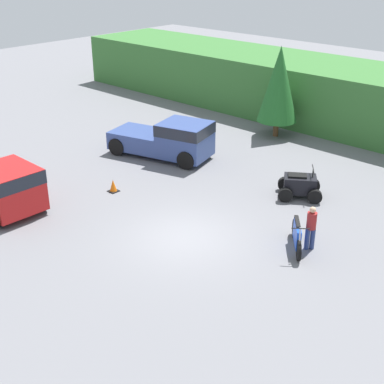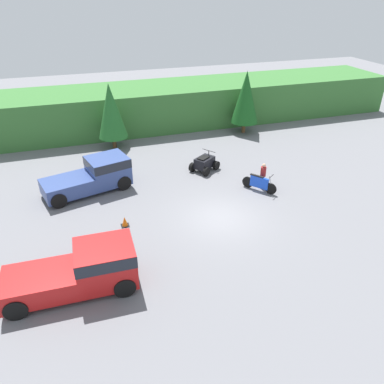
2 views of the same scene
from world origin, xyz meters
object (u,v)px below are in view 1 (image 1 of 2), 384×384
at_px(quad_atv, 300,186).
at_px(rider_person, 311,226).
at_px(traffic_cone, 113,186).
at_px(dirt_bike, 297,236).
at_px(pickup_truck_second, 170,138).

xyz_separation_m(quad_atv, rider_person, (2.57, -3.41, 0.38)).
distance_m(rider_person, traffic_cone, 8.89).
bearing_deg(quad_atv, traffic_cone, -176.06).
bearing_deg(dirt_bike, quad_atv, 172.92).
height_order(pickup_truck_second, dirt_bike, pickup_truck_second).
relative_size(pickup_truck_second, quad_atv, 2.45).
distance_m(pickup_truck_second, rider_person, 10.20).
bearing_deg(pickup_truck_second, dirt_bike, -33.71).
bearing_deg(pickup_truck_second, rider_person, -31.58).
height_order(rider_person, traffic_cone, rider_person).
distance_m(pickup_truck_second, traffic_cone, 4.68).
bearing_deg(pickup_truck_second, traffic_cone, -91.88).
xyz_separation_m(pickup_truck_second, traffic_cone, (1.04, -4.50, -0.76)).
height_order(dirt_bike, rider_person, rider_person).
distance_m(dirt_bike, traffic_cone, 8.48).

